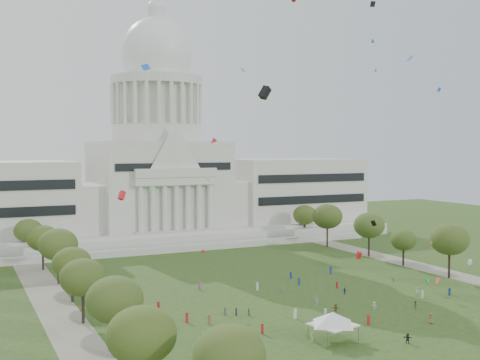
{
  "coord_description": "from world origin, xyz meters",
  "views": [
    {
      "loc": [
        -65.73,
        -93.15,
        32.12
      ],
      "look_at": [
        0.0,
        45.0,
        24.0
      ],
      "focal_mm": 45.0,
      "sensor_mm": 36.0,
      "label": 1
    }
  ],
  "objects": [
    {
      "name": "ground",
      "position": [
        0.0,
        0.0,
        0.0
      ],
      "size": [
        400.0,
        400.0,
        0.0
      ],
      "primitive_type": "plane",
      "color": "#2E491C",
      "rests_on": "ground"
    },
    {
      "name": "capitol",
      "position": [
        0.0,
        113.59,
        22.3
      ],
      "size": [
        160.0,
        64.5,
        91.3
      ],
      "color": "beige",
      "rests_on": "ground"
    },
    {
      "name": "path_left",
      "position": [
        -48.0,
        30.0,
        0.02
      ],
      "size": [
        8.0,
        160.0,
        0.04
      ],
      "primitive_type": "cube",
      "color": "gray",
      "rests_on": "ground"
    },
    {
      "name": "path_right",
      "position": [
        48.0,
        30.0,
        0.02
      ],
      "size": [
        8.0,
        160.0,
        0.04
      ],
      "primitive_type": "cube",
      "color": "gray",
      "rests_on": "ground"
    },
    {
      "name": "row_tree_l_0",
      "position": [
        -45.26,
        -21.68,
        8.95
      ],
      "size": [
        8.85,
        8.85,
        12.59
      ],
      "color": "black",
      "rests_on": "ground"
    },
    {
      "name": "row_tree_l_1",
      "position": [
        -44.07,
        -2.96,
        8.95
      ],
      "size": [
        8.86,
        8.86,
        12.59
      ],
      "color": "black",
      "rests_on": "ground"
    },
    {
      "name": "row_tree_l_2",
      "position": [
        -45.04,
        17.3,
        8.51
      ],
      "size": [
        8.42,
        8.42,
        11.97
      ],
      "color": "black",
      "rests_on": "ground"
    },
    {
      "name": "row_tree_r_2",
      "position": [
        44.17,
        17.44,
        9.66
      ],
      "size": [
        9.55,
        9.55,
        13.58
      ],
      "color": "black",
      "rests_on": "ground"
    },
    {
      "name": "row_tree_l_3",
      "position": [
        -44.09,
        33.92,
        8.21
      ],
      "size": [
        8.12,
        8.12,
        11.55
      ],
      "color": "black",
      "rests_on": "ground"
    },
    {
      "name": "row_tree_r_3",
      "position": [
        44.4,
        34.48,
        7.08
      ],
      "size": [
        7.01,
        7.01,
        9.98
      ],
      "color": "black",
      "rests_on": "ground"
    },
    {
      "name": "row_tree_l_4",
      "position": [
        -44.08,
        52.42,
        9.39
      ],
      "size": [
        9.29,
        9.29,
        13.21
      ],
      "color": "black",
      "rests_on": "ground"
    },
    {
      "name": "row_tree_r_4",
      "position": [
        44.76,
        50.04,
        9.29
      ],
      "size": [
        9.19,
        9.19,
        13.06
      ],
      "color": "black",
      "rests_on": "ground"
    },
    {
      "name": "row_tree_l_5",
      "position": [
        -45.22,
        71.01,
        8.42
      ],
      "size": [
        8.33,
        8.33,
        11.85
      ],
      "color": "black",
      "rests_on": "ground"
    },
    {
      "name": "row_tree_r_5",
      "position": [
        43.49,
        70.19,
        9.93
      ],
      "size": [
        9.82,
        9.82,
        13.96
      ],
      "color": "black",
      "rests_on": "ground"
    },
    {
      "name": "row_tree_l_6",
      "position": [
        -46.87,
        89.14,
        8.27
      ],
      "size": [
        8.19,
        8.19,
        11.64
      ],
      "color": "black",
      "rests_on": "ground"
    },
    {
      "name": "row_tree_r_6",
      "position": [
        45.96,
        88.13,
        8.51
      ],
      "size": [
        8.42,
        8.42,
        11.97
      ],
      "color": "black",
      "rests_on": "ground"
    },
    {
      "name": "near_tree_0",
      "position": [
        -38.0,
        -32.0,
        8.56
      ],
      "size": [
        8.47,
        8.47,
        12.04
      ],
      "color": "black",
      "rests_on": "ground"
    },
    {
      "name": "event_tent",
      "position": [
        -9.46,
        -10.88,
        3.89
      ],
      "size": [
        10.87,
        10.87,
        5.01
      ],
      "color": "#4C4C4C",
      "rests_on": "ground"
    },
    {
      "name": "person_0",
      "position": [
        31.45,
        4.4,
        0.82
      ],
      "size": [
        0.94,
        0.79,
        1.65
      ],
      "primitive_type": "imported",
      "rotation": [
        0.0,
        0.0,
        5.88
      ],
      "color": "navy",
      "rests_on": "ground"
    },
    {
      "name": "person_2",
      "position": [
        24.88,
        7.06,
        0.93
      ],
      "size": [
        0.97,
        1.06,
        1.85
      ],
      "primitive_type": "imported",
      "rotation": [
        0.0,
        0.0,
        0.96
      ],
      "color": "silver",
      "rests_on": "ground"
    },
    {
      "name": "person_3",
      "position": [
        9.25,
        2.09,
        0.78
      ],
      "size": [
        0.79,
        1.12,
        1.56
      ],
      "primitive_type": "imported",
      "rotation": [
        0.0,
        0.0,
        5.01
      ],
      "color": "silver",
      "rests_on": "ground"
    },
    {
      "name": "person_4",
      "position": [
        0.54,
        9.7,
        1.01
      ],
      "size": [
        0.72,
        1.22,
        2.02
      ],
      "primitive_type": "imported",
      "rotation": [
        0.0,
        0.0,
        4.65
      ],
      "color": "silver",
      "rests_on": "ground"
    },
    {
      "name": "person_5",
      "position": [
        0.65,
        3.0,
        0.93
      ],
      "size": [
        1.54,
        1.82,
        1.87
      ],
      "primitive_type": "imported",
      "rotation": [
        0.0,
        0.0,
        2.17
      ],
      "color": "olive",
      "rests_on": "ground"
    },
    {
      "name": "person_6",
      "position": [
        12.59,
        -10.2,
        0.98
      ],
      "size": [
        1.01,
        1.14,
        1.95
      ],
      "primitive_type": "imported",
      "rotation": [
        0.0,
        0.0,
        2.08
      ],
      "color": "olive",
      "rests_on": "ground"
    },
    {
      "name": "person_7",
      "position": [
        -12.67,
        -9.51,
        0.85
      ],
      "size": [
        0.73,
        0.77,
        1.7
      ],
      "primitive_type": "imported",
      "rotation": [
        0.0,
        0.0,
        4.08
      ],
      "color": "silver",
      "rests_on": "ground"
    },
    {
      "name": "person_8",
      "position": [
        -15.43,
        8.71,
        0.72
      ],
      "size": [
        0.77,
        0.57,
        1.44
      ],
      "primitive_type": "imported",
      "rotation": [
        0.0,
        0.0,
        2.93
      ],
      "color": "#33723F",
      "rests_on": "ground"
    },
    {
      "name": "person_9",
      "position": [
        16.9,
        -1.2,
        0.8
      ],
      "size": [
        1.16,
        1.01,
        1.6
      ],
      "primitive_type": "imported",
      "rotation": [
        0.0,
        0.0,
        0.57
      ],
      "color": "#26262B",
      "rests_on": "ground"
    },
    {
      "name": "person_10",
      "position": [
        11.22,
        14.91,
        0.76
      ],
      "size": [
        0.55,
        0.93,
        1.53
      ],
      "primitive_type": "imported",
      "rotation": [
        0.0,
        0.0,
        1.65
      ],
      "color": "navy",
      "rests_on": "ground"
    },
    {
      "name": "person_11",
      "position": [
        0.99,
        -17.18,
        0.85
      ],
      "size": [
        1.55,
        1.57,
        1.7
      ],
      "primitive_type": "imported",
      "rotation": [
        0.0,
        0.0,
        2.34
      ],
      "color": "#26262B",
      "rests_on": "ground"
    },
    {
      "name": "distant_crowd",
      "position": [
        -12.07,
        14.96,
        0.87
      ],
      "size": [
        66.73,
        40.43,
        1.92
      ],
      "color": "#4C4C51",
      "rests_on": "ground"
    },
    {
      "name": "kite_swarm",
      "position": [
        -2.64,
        7.06,
        25.55
      ],
      "size": [
        82.61,
        110.62,
        58.35
      ],
      "color": "#E54C8C",
      "rests_on": "ground"
    }
  ]
}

